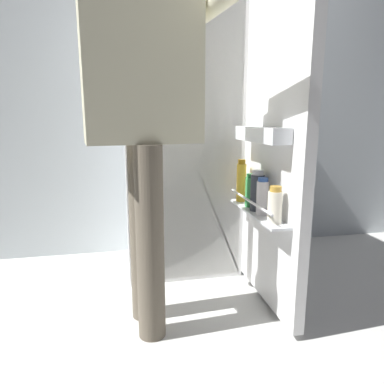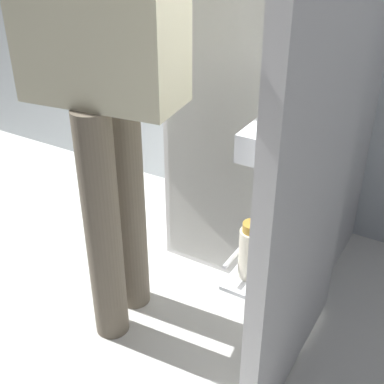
# 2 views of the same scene
# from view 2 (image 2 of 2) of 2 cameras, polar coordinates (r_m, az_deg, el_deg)

# --- Properties ---
(ground_plane) EXTENTS (5.42, 5.42, 0.00)m
(ground_plane) POSITION_cam_2_polar(r_m,az_deg,el_deg) (2.01, 1.49, -13.22)
(ground_plane) COLOR silver
(refrigerator) EXTENTS (0.73, 1.24, 1.64)m
(refrigerator) POSITION_cam_2_polar(r_m,az_deg,el_deg) (1.96, 9.65, 13.15)
(refrigerator) COLOR white
(refrigerator) RESTS_ON ground_plane
(person) EXTENTS (0.64, 0.75, 1.70)m
(person) POSITION_cam_2_polar(r_m,az_deg,el_deg) (1.52, -9.89, 16.54)
(person) COLOR #665B4C
(person) RESTS_ON ground_plane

